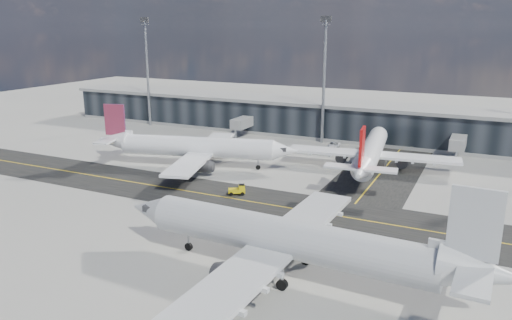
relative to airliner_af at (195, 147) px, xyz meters
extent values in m
plane|color=gray|center=(15.94, -17.51, -3.92)|extent=(300.00, 300.00, 0.00)
cube|color=black|center=(15.94, -13.51, -3.91)|extent=(180.00, 14.00, 0.02)
cube|color=black|center=(33.94, 17.49, -3.91)|extent=(14.00, 50.00, 0.02)
cube|color=yellow|center=(15.94, -13.51, -3.89)|extent=(180.00, 0.25, 0.01)
cube|color=yellow|center=(33.94, 17.49, -3.89)|extent=(0.25, 50.00, 0.01)
cube|color=black|center=(15.94, 37.49, 0.08)|extent=(150.00, 12.00, 8.00)
cube|color=gray|center=(15.94, 37.49, 4.48)|extent=(152.00, 13.00, 0.80)
cube|color=gray|center=(15.94, 37.49, -3.52)|extent=(150.00, 12.20, 0.80)
cube|color=gray|center=(-4.06, 29.49, -0.42)|extent=(3.00, 10.00, 2.40)
cylinder|color=gray|center=(-4.06, 24.49, -2.72)|extent=(0.60, 0.60, 2.40)
cube|color=gray|center=(45.94, 29.49, -0.42)|extent=(3.00, 10.00, 2.40)
cylinder|color=gray|center=(45.94, 24.49, -2.72)|extent=(0.60, 0.60, 2.40)
cylinder|color=gray|center=(-34.06, 30.49, 10.08)|extent=(0.70, 0.70, 28.00)
cube|color=#2D2D30|center=(-34.06, 30.49, 24.28)|extent=(2.50, 0.50, 1.40)
cylinder|color=gray|center=(15.94, 30.49, 10.08)|extent=(0.70, 0.70, 28.00)
cube|color=#2D2D30|center=(15.94, 30.49, 24.28)|extent=(2.50, 0.50, 1.40)
cylinder|color=white|center=(0.58, 0.16, 0.07)|extent=(29.91, 11.66, 3.99)
cone|color=white|center=(16.94, 4.58, 0.07)|extent=(5.85, 5.15, 3.99)
cone|color=white|center=(-16.26, -4.40, 0.67)|extent=(6.82, 5.41, 3.99)
cube|color=white|center=(1.55, 0.42, -0.93)|extent=(13.66, 34.02, 0.50)
cylinder|color=#2D2D30|center=(0.95, 6.45, -2.02)|extent=(4.64, 3.31, 2.29)
cylinder|color=#2D2D30|center=(4.07, -5.10, -2.02)|extent=(4.64, 3.31, 2.29)
cube|color=#B9BBBD|center=(0.95, 6.45, -1.23)|extent=(2.03, 0.91, 0.80)
cube|color=#B9BBBD|center=(4.07, -5.10, -1.23)|extent=(2.03, 0.91, 0.80)
cube|color=#662448|center=(-15.78, -4.27, 4.85)|extent=(4.16, 1.53, 6.18)
cube|color=white|center=(-16.26, -4.40, 1.27)|extent=(5.82, 12.28, 0.35)
cube|color=#2D2D30|center=(16.46, 4.45, 0.47)|extent=(2.50, 2.64, 0.70)
cylinder|color=gray|center=(12.13, 3.28, -2.72)|extent=(0.29, 0.29, 1.99)
cylinder|color=black|center=(12.13, 3.28, -3.47)|extent=(0.96, 0.57, 0.90)
cylinder|color=black|center=(-1.16, 2.78, -3.37)|extent=(1.19, 0.77, 1.10)
cylinder|color=black|center=(0.40, -2.99, -3.37)|extent=(1.19, 0.77, 1.10)
cylinder|color=white|center=(31.70, 12.32, -0.09)|extent=(7.27, 28.95, 3.83)
cone|color=white|center=(29.73, 28.46, -0.09)|extent=(4.38, 5.21, 3.83)
cone|color=white|center=(33.72, -4.30, 0.48)|extent=(4.49, 6.16, 3.83)
cube|color=white|center=(31.58, 13.27, -1.05)|extent=(32.86, 8.68, 0.48)
cylinder|color=#2D2D30|center=(25.77, 13.52, -2.10)|extent=(2.67, 4.25, 2.20)
cylinder|color=#2D2D30|center=(37.16, 14.91, -2.10)|extent=(2.67, 4.25, 2.20)
cube|color=#B9BBBD|center=(25.77, 13.52, -1.34)|extent=(0.61, 1.95, 0.77)
cube|color=#B9BBBD|center=(37.16, 14.91, -1.34)|extent=(0.61, 1.95, 0.77)
cube|color=#BA0C0D|center=(33.66, -3.83, 4.50)|extent=(0.91, 4.04, 5.93)
cube|color=white|center=(33.72, -4.30, 1.06)|extent=(11.72, 4.05, 0.33)
cube|color=#2D2D30|center=(29.79, 27.99, 0.29)|extent=(2.32, 2.15, 0.67)
cylinder|color=gray|center=(30.31, 23.71, -2.77)|extent=(0.26, 0.26, 1.91)
cylinder|color=black|center=(30.31, 23.71, -3.49)|extent=(0.44, 0.90, 0.86)
cylinder|color=black|center=(28.96, 11.02, -3.39)|extent=(0.60, 1.10, 1.05)
cylinder|color=black|center=(34.66, 11.72, -3.39)|extent=(0.60, 1.10, 1.05)
cylinder|color=#B9BBBD|center=(32.78, -33.06, 0.46)|extent=(32.95, 5.58, 4.37)
cone|color=#B9BBBD|center=(14.20, -32.38, 0.46)|extent=(5.63, 4.57, 4.37)
cone|color=#B9BBBD|center=(51.90, -33.77, 1.11)|extent=(6.72, 4.61, 4.37)
cube|color=#B9BBBD|center=(31.68, -33.02, -0.64)|extent=(6.83, 37.36, 0.55)
cylinder|color=#2D2D30|center=(30.35, -39.54, -1.84)|extent=(4.68, 2.68, 2.52)
cylinder|color=#2D2D30|center=(30.83, -26.42, -1.84)|extent=(4.68, 2.68, 2.52)
cube|color=#B9BBBD|center=(30.35, -39.54, -0.97)|extent=(2.20, 0.52, 0.87)
cube|color=#B9BBBD|center=(30.83, -26.42, -0.97)|extent=(2.20, 0.52, 0.87)
cube|color=#B9BBBD|center=(51.36, -33.75, 5.71)|extent=(4.61, 0.66, 6.78)
cube|color=#B9BBBD|center=(51.90, -33.77, 1.77)|extent=(3.54, 13.23, 0.38)
cube|color=#2D2D30|center=(14.74, -32.40, 0.89)|extent=(2.27, 2.48, 0.77)
cylinder|color=gray|center=(19.66, -32.58, -2.61)|extent=(0.27, 0.27, 2.19)
cylinder|color=black|center=(19.66, -32.58, -3.43)|extent=(1.00, 0.42, 0.98)
cylinder|color=black|center=(33.75, -36.38, -3.32)|extent=(1.22, 0.59, 1.20)
cylinder|color=black|center=(33.99, -29.82, -3.32)|extent=(1.22, 0.59, 1.20)
cube|color=#D7C10B|center=(15.26, -11.49, -3.23)|extent=(3.02, 2.44, 0.64)
cube|color=#D7C10B|center=(15.98, -11.09, -2.64)|extent=(1.45, 1.53, 0.82)
cube|color=black|center=(15.98, -11.09, -2.32)|extent=(1.35, 1.44, 0.23)
cylinder|color=black|center=(15.77, -10.53, -3.60)|extent=(0.67, 0.51, 0.64)
cylinder|color=black|center=(16.35, -11.57, -3.60)|extent=(0.67, 0.51, 0.64)
cylinder|color=black|center=(14.17, -11.41, -3.60)|extent=(0.67, 0.51, 0.64)
cylinder|color=black|center=(14.75, -12.45, -3.60)|extent=(0.67, 0.51, 0.64)
imported|color=white|center=(20.04, 26.49, -3.26)|extent=(2.33, 4.81, 1.32)
camera|label=1|loc=(51.63, -79.99, 23.01)|focal=35.00mm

